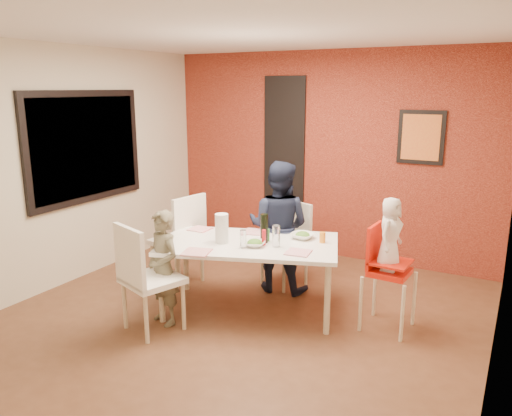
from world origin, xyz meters
The scene contains 35 objects.
ground centered at (0.00, 0.00, 0.00)m, with size 4.50×4.50×0.00m, color brown.
ceiling centered at (0.00, 0.00, 2.70)m, with size 4.50×4.50×0.02m, color silver.
wall_back centered at (0.00, 2.25, 1.35)m, with size 4.50×0.02×2.70m, color beige.
wall_front centered at (0.00, -2.25, 1.35)m, with size 4.50×0.02×2.70m, color beige.
wall_left centered at (-2.25, 0.00, 1.35)m, with size 0.02×4.50×2.70m, color beige.
wall_right centered at (2.25, 0.00, 1.35)m, with size 0.02×4.50×2.70m, color beige.
brick_accent_wall centered at (0.00, 2.23, 1.35)m, with size 4.50×0.02×2.70m, color maroon.
picture_window_frame centered at (-2.22, 0.20, 1.55)m, with size 0.05×1.70×1.30m, color black.
picture_window_pane centered at (-2.21, 0.20, 1.55)m, with size 0.02×1.55×1.15m, color black.
glassblock_strip centered at (-0.60, 2.21, 1.50)m, with size 0.55×0.03×1.70m, color silver.
glassblock_surround centered at (-0.60, 2.21, 1.50)m, with size 0.60×0.03×1.76m, color black.
art_print_frame centered at (1.20, 2.21, 1.65)m, with size 0.54×0.03×0.64m, color black.
art_print_canvas centered at (1.20, 2.19, 1.65)m, with size 0.44×0.01×0.54m, color orange.
dining_table centered at (-0.01, 0.18, 0.66)m, with size 1.96×1.49×0.73m.
chair_near centered at (-0.62, -0.71, 0.58)m, with size 0.61×0.61×1.04m.
chair_far centered at (0.04, 1.04, 0.53)m, with size 0.56×0.56×0.95m.
chair_left centered at (-1.02, 0.41, 0.59)m, with size 0.56×0.56×1.06m.
high_chair centered at (1.29, 0.45, 0.60)m, with size 0.44×0.44×1.00m.
child_near centered at (-0.59, -0.46, 0.56)m, with size 0.41×0.27×1.12m, color brown.
child_far centered at (0.01, 0.80, 0.73)m, with size 0.71×0.55×1.46m, color black.
toddler centered at (1.31, 0.45, 0.93)m, with size 0.33×0.22×0.68m, color silver.
plate_near_left centered at (-0.28, -0.35, 0.73)m, with size 0.24×0.24×0.01m, color silver.
plate_far_mid centered at (-0.12, 0.50, 0.73)m, with size 0.24×0.24×0.01m, color white.
plate_near_right centered at (0.56, 0.10, 0.73)m, with size 0.22×0.22×0.01m, color white.
plate_far_left centered at (-0.70, 0.31, 0.73)m, with size 0.21×0.21×0.01m, color white.
salad_bowl_a centered at (0.10, 0.08, 0.75)m, with size 0.21×0.21×0.05m, color white.
salad_bowl_b centered at (0.41, 0.54, 0.75)m, with size 0.23×0.23×0.06m, color white.
wine_bottle centered at (0.13, 0.24, 0.87)m, with size 0.08×0.08×0.29m, color black.
wine_glass_a centered at (0.03, -0.01, 0.81)m, with size 0.06×0.06×0.18m, color white.
wine_glass_b centered at (0.29, 0.18, 0.83)m, with size 0.07×0.07×0.21m, color white.
paper_towel_roll centered at (-0.24, 0.03, 0.87)m, with size 0.13×0.13×0.29m, color white.
condiment_red centered at (0.16, 0.16, 0.80)m, with size 0.04×0.04×0.15m, color red.
condiment_green centered at (0.14, 0.29, 0.79)m, with size 0.03×0.03×0.13m, color #2C6F25.
condiment_brown centered at (0.11, 0.23, 0.79)m, with size 0.03×0.03×0.12m, color brown.
sippy_cup centered at (0.64, 0.51, 0.78)m, with size 0.06×0.06×0.11m, color orange.
Camera 1 is at (2.33, -3.97, 2.23)m, focal length 35.00 mm.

